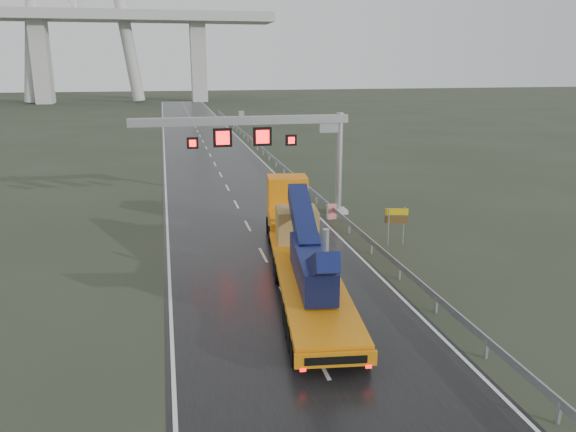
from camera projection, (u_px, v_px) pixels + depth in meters
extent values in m
plane|color=#2A3223|center=(306.00, 337.00, 22.37)|extent=(400.00, 400.00, 0.00)
cube|color=black|center=(215.00, 164.00, 60.03)|extent=(11.00, 200.00, 0.02)
cube|color=#B1B2AD|center=(338.00, 211.00, 40.70)|extent=(1.20, 1.20, 0.30)
cylinder|color=#9FA2A7|center=(339.00, 164.00, 39.78)|extent=(0.48, 0.48, 7.20)
cube|color=#9FA2A7|center=(241.00, 121.00, 37.51)|extent=(14.80, 0.55, 0.55)
cube|color=#9FA2A7|center=(329.00, 126.00, 38.90)|extent=(1.40, 0.35, 0.90)
cube|color=#9FA2A7|center=(241.00, 114.00, 37.39)|extent=(0.35, 0.35, 0.35)
cube|color=black|center=(223.00, 138.00, 37.48)|extent=(1.25, 0.25, 1.25)
cube|color=#FF0C0C|center=(223.00, 138.00, 37.35)|extent=(0.90, 0.02, 0.90)
cube|color=black|center=(262.00, 137.00, 38.04)|extent=(1.25, 0.25, 1.25)
cube|color=#FF0C0C|center=(263.00, 137.00, 37.91)|extent=(0.90, 0.02, 0.90)
cube|color=black|center=(193.00, 143.00, 37.15)|extent=(0.75, 0.25, 0.75)
cube|color=#FF0C0C|center=(193.00, 143.00, 37.02)|extent=(0.54, 0.02, 0.54)
cube|color=black|center=(291.00, 140.00, 38.53)|extent=(0.75, 0.25, 0.75)
cube|color=#FF0C0C|center=(292.00, 140.00, 38.40)|extent=(0.54, 0.02, 0.54)
cube|color=#B1B2AD|center=(42.00, 62.00, 144.17)|extent=(4.00, 6.00, 21.00)
cube|color=#B1B2AD|center=(198.00, 62.00, 152.43)|extent=(4.00, 6.00, 21.00)
cube|color=orange|center=(309.00, 278.00, 25.75)|extent=(4.40, 14.01, 0.34)
cube|color=orange|center=(336.00, 360.00, 19.05)|extent=(2.85, 0.46, 0.54)
cube|color=black|center=(336.00, 361.00, 18.98)|extent=(2.15, 0.28, 0.30)
cube|color=#FF0505|center=(303.00, 370.00, 18.96)|extent=(0.22, 0.07, 0.12)
cube|color=#FF0505|center=(369.00, 367.00, 19.17)|extent=(0.22, 0.07, 0.12)
cube|color=orange|center=(293.00, 225.00, 32.64)|extent=(2.68, 1.48, 0.49)
cube|color=orange|center=(290.00, 222.00, 34.21)|extent=(2.90, 3.24, 1.18)
cube|color=orange|center=(287.00, 196.00, 35.60)|extent=(2.68, 2.25, 2.56)
cube|color=black|center=(286.00, 188.00, 36.48)|extent=(2.25, 0.32, 1.18)
cube|color=#101D4C|center=(312.00, 266.00, 24.56)|extent=(2.08, 6.03, 1.38)
cube|color=#101D4C|center=(303.00, 219.00, 27.55)|extent=(1.63, 5.50, 2.52)
cube|color=#101D4C|center=(321.00, 267.00, 21.96)|extent=(1.35, 3.98, 2.38)
cylinder|color=#9FA2A7|center=(326.00, 246.00, 24.38)|extent=(0.33, 0.33, 1.57)
cube|color=#A07A48|center=(297.00, 224.00, 30.38)|extent=(2.41, 2.41, 1.77)
cylinder|color=black|center=(324.00, 333.00, 21.64)|extent=(2.95, 1.32, 0.98)
cylinder|color=black|center=(302.00, 270.00, 28.26)|extent=(2.95, 1.32, 0.98)
cylinder|color=black|center=(288.00, 225.00, 35.89)|extent=(2.77, 1.40, 1.08)
cylinder|color=#9FA2A7|center=(388.00, 227.00, 33.15)|extent=(0.08, 0.08, 2.32)
cylinder|color=#9FA2A7|center=(404.00, 226.00, 33.35)|extent=(0.08, 0.08, 2.32)
cube|color=yellow|center=(397.00, 212.00, 33.01)|extent=(1.32, 0.42, 0.39)
cube|color=brown|center=(396.00, 220.00, 33.13)|extent=(1.32, 0.42, 0.43)
cube|color=red|center=(332.00, 212.00, 39.07)|extent=(0.62, 0.34, 1.04)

